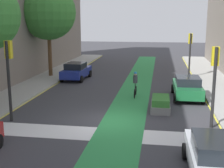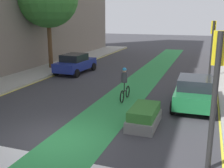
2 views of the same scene
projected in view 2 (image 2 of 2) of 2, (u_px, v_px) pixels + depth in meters
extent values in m
plane|color=#38383D|center=(54.00, 139.00, 10.18)|extent=(120.00, 120.00, 0.00)
cube|color=#2D8C47|center=(75.00, 143.00, 9.89)|extent=(2.40, 60.00, 0.01)
cube|color=silver|center=(20.00, 166.00, 8.35)|extent=(12.00, 1.80, 0.01)
cylinder|color=black|center=(214.00, 105.00, 7.71)|extent=(0.16, 0.16, 4.14)
cube|color=gold|center=(219.00, 48.00, 7.50)|extent=(0.35, 0.28, 0.95)
sphere|color=#3F0A0A|center=(220.00, 37.00, 7.55)|extent=(0.20, 0.20, 0.20)
sphere|color=yellow|center=(219.00, 48.00, 7.63)|extent=(0.20, 0.20, 0.20)
sphere|color=#0C3814|center=(218.00, 58.00, 7.70)|extent=(0.20, 0.20, 0.20)
cylinder|color=black|center=(212.00, 50.00, 20.00)|extent=(0.16, 0.16, 4.20)
cube|color=gold|center=(214.00, 27.00, 19.79)|extent=(0.35, 0.28, 0.95)
sphere|color=#3F0A0A|center=(214.00, 23.00, 19.84)|extent=(0.20, 0.20, 0.20)
sphere|color=yellow|center=(214.00, 27.00, 19.92)|extent=(0.20, 0.20, 0.20)
sphere|color=#0C3814|center=(213.00, 31.00, 19.99)|extent=(0.20, 0.20, 0.20)
cube|color=navy|center=(76.00, 65.00, 21.94)|extent=(1.97, 4.27, 0.70)
cube|color=black|center=(74.00, 57.00, 21.61)|extent=(1.68, 2.06, 0.55)
cylinder|color=black|center=(75.00, 65.00, 23.67)|extent=(0.25, 0.65, 0.64)
cylinder|color=black|center=(93.00, 67.00, 23.02)|extent=(0.25, 0.65, 0.64)
cylinder|color=black|center=(56.00, 71.00, 21.03)|extent=(0.25, 0.65, 0.64)
cylinder|color=black|center=(77.00, 73.00, 20.38)|extent=(0.25, 0.65, 0.64)
cube|color=#196033|center=(194.00, 94.00, 13.77)|extent=(1.89, 4.24, 0.70)
cube|color=black|center=(195.00, 83.00, 13.43)|extent=(1.64, 2.03, 0.55)
cylinder|color=black|center=(178.00, 91.00, 15.48)|extent=(0.23, 0.64, 0.64)
cylinder|color=black|center=(211.00, 94.00, 14.94)|extent=(0.23, 0.64, 0.64)
cylinder|color=black|center=(173.00, 107.00, 12.78)|extent=(0.23, 0.64, 0.64)
cylinder|color=black|center=(213.00, 112.00, 12.23)|extent=(0.23, 0.64, 0.64)
torus|color=black|center=(128.00, 92.00, 15.38)|extent=(0.06, 0.68, 0.68)
torus|color=black|center=(122.00, 97.00, 14.42)|extent=(0.06, 0.68, 0.68)
cylinder|color=black|center=(125.00, 91.00, 14.86)|extent=(0.06, 0.95, 0.06)
cylinder|color=black|center=(124.00, 87.00, 14.65)|extent=(0.05, 0.05, 0.50)
cylinder|color=#3F3F47|center=(124.00, 77.00, 14.53)|extent=(0.32, 0.32, 0.55)
sphere|color=tan|center=(124.00, 70.00, 14.43)|extent=(0.22, 0.22, 0.22)
sphere|color=#268CCC|center=(124.00, 70.00, 14.42)|extent=(0.23, 0.23, 0.23)
cylinder|color=brown|center=(50.00, 44.00, 23.12)|extent=(0.36, 0.36, 4.16)
cube|color=slate|center=(144.00, 121.00, 11.42)|extent=(1.14, 2.17, 0.45)
cube|color=#33722D|center=(144.00, 111.00, 11.32)|extent=(1.03, 1.96, 0.40)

